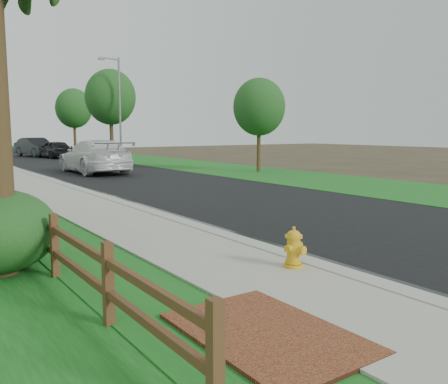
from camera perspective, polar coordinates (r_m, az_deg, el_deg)
ground at (r=8.00m, az=12.85°, el=-10.70°), size 120.00×120.00×0.00m
road at (r=41.46m, az=-20.37°, el=3.57°), size 8.00×90.00×0.02m
verge_far at (r=43.68m, az=-11.56°, el=4.07°), size 6.00×90.00×0.04m
brick_patch at (r=5.87m, az=5.19°, el=-16.81°), size 1.60×2.40×0.11m
ranch_fence at (r=11.82m, az=-24.28°, el=-2.22°), size 0.12×16.92×1.10m
fire_hydrant at (r=8.35m, az=8.39°, el=-6.75°), size 0.47×0.38×0.72m
white_suv at (r=28.40m, az=-15.32°, el=4.15°), size 2.70×6.57×1.90m
dark_car_mid at (r=44.79m, az=-19.74°, el=4.86°), size 2.52×4.80×1.56m
dark_car_far at (r=48.21m, az=-21.71°, el=5.05°), size 2.98×5.62×1.76m
streetlight at (r=37.52m, az=-12.62°, el=10.34°), size 1.81×0.57×7.92m
boulder at (r=11.02m, az=-24.96°, el=-4.34°), size 1.12×0.89×0.69m
tree_near_right at (r=28.23m, az=4.25°, el=10.15°), size 3.06×3.06×5.51m
tree_mid_right at (r=40.18m, az=-13.50°, el=11.02°), size 4.07×4.07×7.38m
tree_far_right at (r=50.76m, az=-17.62°, el=9.56°), size 3.61×3.61×6.66m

